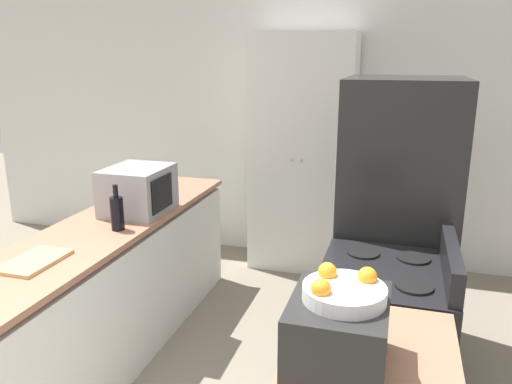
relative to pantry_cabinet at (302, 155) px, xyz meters
name	(u,v)px	position (x,y,z in m)	size (l,w,h in m)	color
wall_back	(304,123)	(-0.04, 0.28, 0.25)	(7.00, 0.06, 2.60)	silver
counter_left	(108,293)	(-0.89, -1.80, -0.62)	(0.60, 2.64, 0.90)	silver
pantry_cabinet	(302,155)	(0.00, 0.00, 0.00)	(0.90, 0.49, 2.10)	silver
stove	(381,348)	(0.83, -1.98, -0.59)	(0.66, 0.71, 1.06)	black
refrigerator	(396,222)	(0.85, -1.20, -0.16)	(0.72, 0.77, 1.79)	black
microwave	(138,190)	(-0.81, -1.49, 0.00)	(0.39, 0.45, 0.31)	#939399
wine_bottle	(117,212)	(-0.76, -1.84, -0.05)	(0.08, 0.08, 0.28)	black
toaster_oven	(338,334)	(0.69, -2.85, -0.03)	(0.33, 0.39, 0.25)	black
fruit_bowl	(343,290)	(0.71, -2.84, 0.13)	(0.27, 0.27, 0.10)	silver
cutting_board	(34,261)	(-0.89, -2.41, -0.14)	(0.22, 0.35, 0.02)	tan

